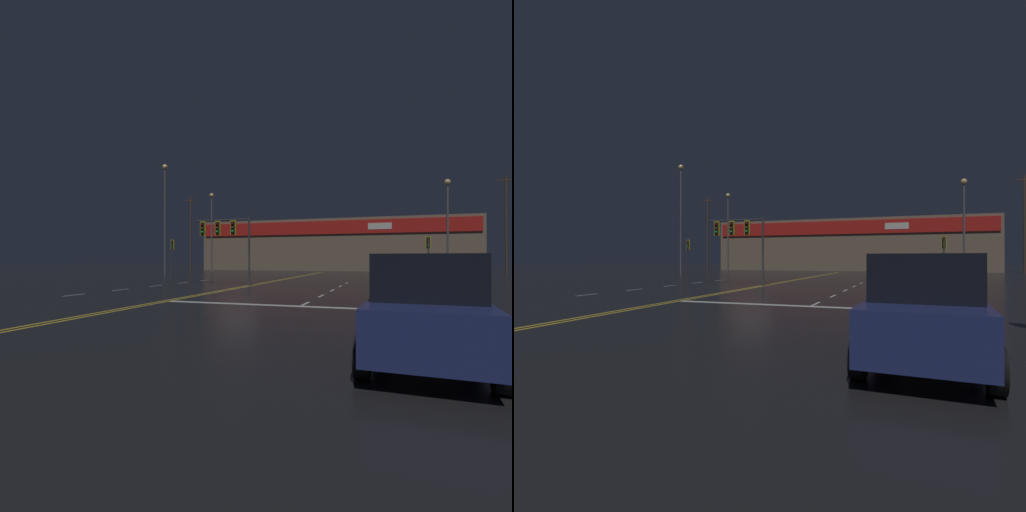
% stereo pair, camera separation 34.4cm
% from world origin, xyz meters
% --- Properties ---
extents(ground_plane, '(200.00, 200.00, 0.00)m').
position_xyz_m(ground_plane, '(0.00, 0.00, 0.00)').
color(ground_plane, black).
extents(road_markings, '(17.32, 60.00, 0.01)m').
position_xyz_m(road_markings, '(1.27, -1.77, 0.00)').
color(road_markings, gold).
rests_on(road_markings, ground).
extents(traffic_signal_median, '(4.08, 0.36, 4.71)m').
position_xyz_m(traffic_signal_median, '(-1.81, 2.13, 3.65)').
color(traffic_signal_median, '#38383D').
rests_on(traffic_signal_median, ground).
extents(traffic_signal_corner_northeast, '(0.42, 0.36, 3.64)m').
position_xyz_m(traffic_signal_corner_northeast, '(11.78, 12.46, 2.68)').
color(traffic_signal_corner_northeast, '#38383D').
rests_on(traffic_signal_corner_northeast, ground).
extents(traffic_signal_corner_northwest, '(0.42, 0.36, 3.72)m').
position_xyz_m(traffic_signal_corner_northwest, '(-11.87, 11.96, 2.73)').
color(traffic_signal_corner_northwest, '#38383D').
rests_on(traffic_signal_corner_northwest, ground).
extents(streetlight_near_left, '(0.56, 0.56, 12.18)m').
position_xyz_m(streetlight_near_left, '(-14.63, 15.06, 7.51)').
color(streetlight_near_left, '#59595E').
rests_on(streetlight_near_left, ground).
extents(streetlight_near_right, '(0.56, 0.56, 9.30)m').
position_xyz_m(streetlight_near_right, '(13.89, 18.32, 5.95)').
color(streetlight_near_right, '#59595E').
rests_on(streetlight_near_right, ground).
extents(streetlight_median_approach, '(0.56, 0.56, 10.39)m').
position_xyz_m(streetlight_median_approach, '(-13.42, 24.33, 6.55)').
color(streetlight_median_approach, '#59595E').
rests_on(streetlight_median_approach, ground).
extents(parked_car, '(2.19, 4.38, 1.88)m').
position_xyz_m(parked_car, '(9.73, -15.31, 0.95)').
color(parked_car, navy).
rests_on(parked_car, ground).
extents(building_backdrop, '(41.02, 10.23, 7.81)m').
position_xyz_m(building_backdrop, '(0.00, 41.13, 3.92)').
color(building_backdrop, '#7A6651').
rests_on(building_backdrop, ground).
extents(utility_pole_row, '(48.43, 0.26, 12.72)m').
position_xyz_m(utility_pole_row, '(0.18, 36.89, 6.46)').
color(utility_pole_row, '#4C3828').
rests_on(utility_pole_row, ground).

